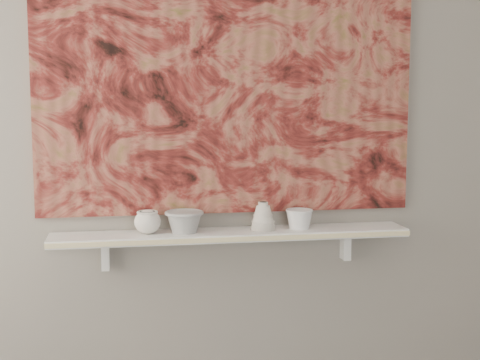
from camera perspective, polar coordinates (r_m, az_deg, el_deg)
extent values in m
plane|color=gray|center=(2.67, -1.06, 4.92)|extent=(3.60, 0.00, 3.60)
cube|color=white|center=(2.63, -0.72, -4.68)|extent=(1.40, 0.18, 0.03)
cube|color=beige|center=(2.54, -0.38, -5.09)|extent=(1.40, 0.01, 0.02)
cube|color=white|center=(2.67, -11.43, -6.25)|extent=(0.03, 0.06, 0.12)
cube|color=white|center=(2.82, 8.99, -5.51)|extent=(0.03, 0.06, 0.12)
cube|color=maroon|center=(2.65, -1.02, 9.02)|extent=(1.50, 0.02, 1.10)
cube|color=black|center=(2.75, 8.33, 2.46)|extent=(0.09, 0.00, 0.08)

